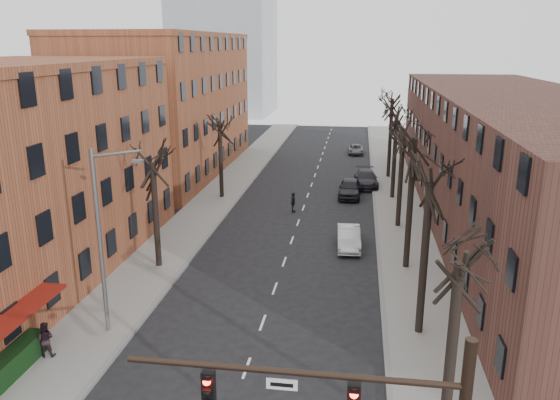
% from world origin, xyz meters
% --- Properties ---
extents(sidewalk_left, '(4.00, 90.00, 0.15)m').
position_xyz_m(sidewalk_left, '(-8.00, 35.00, 0.07)').
color(sidewalk_left, gray).
rests_on(sidewalk_left, ground).
extents(sidewalk_right, '(4.00, 90.00, 0.15)m').
position_xyz_m(sidewalk_right, '(8.00, 35.00, 0.07)').
color(sidewalk_right, gray).
rests_on(sidewalk_right, ground).
extents(building_left_far, '(12.00, 28.00, 14.00)m').
position_xyz_m(building_left_far, '(-16.00, 44.00, 7.00)').
color(building_left_far, brown).
rests_on(building_left_far, ground).
extents(building_right, '(12.00, 50.00, 10.00)m').
position_xyz_m(building_right, '(16.00, 30.00, 5.00)').
color(building_right, '#522E26').
rests_on(building_right, ground).
extents(awning_left, '(1.20, 7.00, 0.15)m').
position_xyz_m(awning_left, '(-9.40, 6.00, 0.00)').
color(awning_left, maroon).
rests_on(awning_left, ground).
extents(tree_right_b, '(5.20, 5.20, 10.80)m').
position_xyz_m(tree_right_b, '(7.60, 12.00, 0.00)').
color(tree_right_b, black).
rests_on(tree_right_b, ground).
extents(tree_right_c, '(5.20, 5.20, 11.60)m').
position_xyz_m(tree_right_c, '(7.60, 20.00, 0.00)').
color(tree_right_c, black).
rests_on(tree_right_c, ground).
extents(tree_right_d, '(5.20, 5.20, 10.00)m').
position_xyz_m(tree_right_d, '(7.60, 28.00, 0.00)').
color(tree_right_d, black).
rests_on(tree_right_d, ground).
extents(tree_right_e, '(5.20, 5.20, 10.80)m').
position_xyz_m(tree_right_e, '(7.60, 36.00, 0.00)').
color(tree_right_e, black).
rests_on(tree_right_e, ground).
extents(tree_right_f, '(5.20, 5.20, 11.60)m').
position_xyz_m(tree_right_f, '(7.60, 44.00, 0.00)').
color(tree_right_f, black).
rests_on(tree_right_f, ground).
extents(tree_left_a, '(5.20, 5.20, 9.50)m').
position_xyz_m(tree_left_a, '(-7.60, 18.00, 0.00)').
color(tree_left_a, black).
rests_on(tree_left_a, ground).
extents(tree_left_b, '(5.20, 5.20, 9.50)m').
position_xyz_m(tree_left_b, '(-7.60, 34.00, 0.00)').
color(tree_left_b, black).
rests_on(tree_left_b, ground).
extents(streetlight, '(2.45, 0.22, 9.03)m').
position_xyz_m(streetlight, '(-7.03, 10.00, 5.01)').
color(streetlight, slate).
rests_on(streetlight, ground).
extents(silver_sedan, '(1.76, 4.42, 1.43)m').
position_xyz_m(silver_sedan, '(4.00, 23.14, 0.72)').
color(silver_sedan, silver).
rests_on(silver_sedan, ground).
extents(parked_car_near, '(2.06, 4.88, 1.65)m').
position_xyz_m(parked_car_near, '(3.80, 36.06, 0.82)').
color(parked_car_near, black).
rests_on(parked_car_near, ground).
extents(parked_car_mid, '(2.44, 5.33, 1.51)m').
position_xyz_m(parked_car_mid, '(5.30, 40.17, 0.76)').
color(parked_car_mid, '#222129').
rests_on(parked_car_mid, ground).
extents(parked_car_far, '(2.07, 4.19, 1.14)m').
position_xyz_m(parked_car_far, '(4.13, 56.42, 0.57)').
color(parked_car_far, '#57585F').
rests_on(parked_car_far, ground).
extents(pedestrian_b, '(0.89, 0.75, 1.62)m').
position_xyz_m(pedestrian_b, '(-8.88, 7.46, 0.96)').
color(pedestrian_b, black).
rests_on(pedestrian_b, sidewalk_left).
extents(pedestrian_crossing, '(0.53, 1.02, 1.67)m').
position_xyz_m(pedestrian_crossing, '(-0.73, 30.71, 0.83)').
color(pedestrian_crossing, black).
rests_on(pedestrian_crossing, ground).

